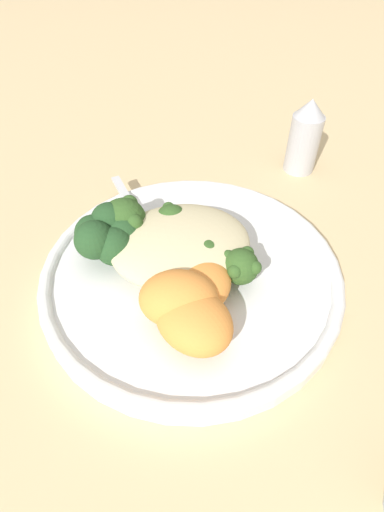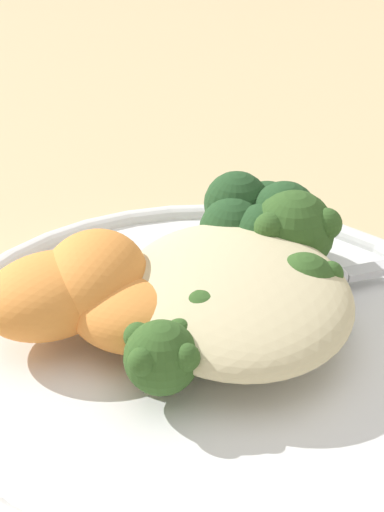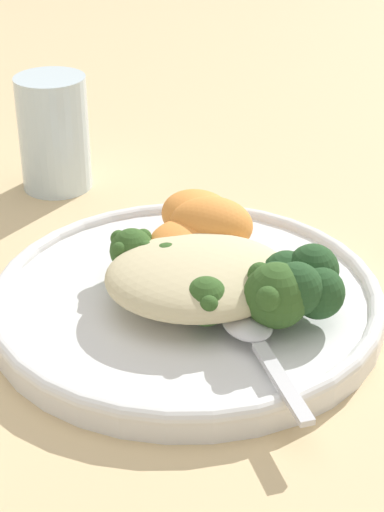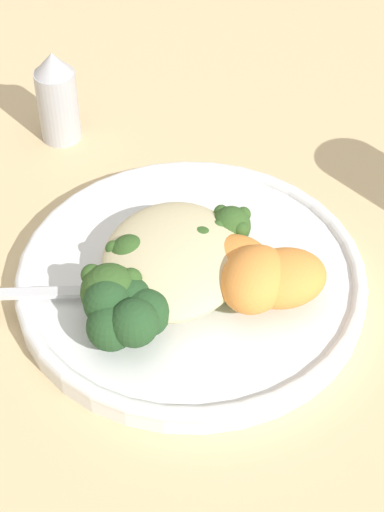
{
  "view_description": "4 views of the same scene",
  "coord_description": "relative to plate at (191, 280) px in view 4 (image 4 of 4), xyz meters",
  "views": [
    {
      "loc": [
        -0.06,
        -0.23,
        0.29
      ],
      "look_at": [
        0.0,
        0.0,
        0.03
      ],
      "focal_mm": 28.0,
      "sensor_mm": 36.0,
      "label": 1
    },
    {
      "loc": [
        0.32,
        -0.05,
        0.25
      ],
      "look_at": [
        -0.02,
        0.0,
        0.05
      ],
      "focal_mm": 60.0,
      "sensor_mm": 36.0,
      "label": 2
    },
    {
      "loc": [
        0.05,
        0.51,
        0.33
      ],
      "look_at": [
        -0.0,
        -0.0,
        0.04
      ],
      "focal_mm": 60.0,
      "sensor_mm": 36.0,
      "label": 3
    },
    {
      "loc": [
        -0.46,
        -0.06,
        0.5
      ],
      "look_at": [
        -0.01,
        0.0,
        0.04
      ],
      "focal_mm": 60.0,
      "sensor_mm": 36.0,
      "label": 4
    }
  ],
  "objects": [
    {
      "name": "sweet_potato_chunk_1",
      "position": [
        -0.02,
        -0.05,
        0.03
      ],
      "size": [
        0.07,
        0.06,
        0.04
      ],
      "primitive_type": "ellipsoid",
      "rotation": [
        0.0,
        0.0,
        2.87
      ],
      "color": "orange",
      "rests_on": "plate"
    },
    {
      "name": "sweet_potato_chunk_2",
      "position": [
        0.0,
        -0.04,
        0.02
      ],
      "size": [
        0.07,
        0.07,
        0.03
      ],
      "primitive_type": "ellipsoid",
      "rotation": [
        0.0,
        0.0,
        4.08
      ],
      "color": "orange",
      "rests_on": "plate"
    },
    {
      "name": "plate",
      "position": [
        0.0,
        0.0,
        0.0
      ],
      "size": [
        0.27,
        0.27,
        0.02
      ],
      "color": "white",
      "rests_on": "ground_plane"
    },
    {
      "name": "sweet_potato_chunk_0",
      "position": [
        -0.02,
        -0.07,
        0.03
      ],
      "size": [
        0.08,
        0.08,
        0.04
      ],
      "primitive_type": "ellipsoid",
      "rotation": [
        0.0,
        0.0,
        5.16
      ],
      "color": "orange",
      "rests_on": "plate"
    },
    {
      "name": "salt_shaker",
      "position": [
        0.18,
        0.15,
        0.03
      ],
      "size": [
        0.04,
        0.04,
        0.09
      ],
      "color": "#B2B2B7",
      "rests_on": "ground_plane"
    },
    {
      "name": "kale_tuft",
      "position": [
        -0.07,
        0.04,
        0.03
      ],
      "size": [
        0.06,
        0.06,
        0.04
      ],
      "color": "#234723",
      "rests_on": "plate"
    },
    {
      "name": "spoon",
      "position": [
        -0.03,
        0.07,
        0.01
      ],
      "size": [
        0.04,
        0.12,
        0.01
      ],
      "rotation": [
        0.0,
        0.0,
        1.75
      ],
      "color": "silver",
      "rests_on": "plate"
    },
    {
      "name": "broccoli_stalk_4",
      "position": [
        -0.05,
        0.04,
        0.03
      ],
      "size": [
        0.06,
        0.12,
        0.04
      ],
      "rotation": [
        0.0,
        0.0,
        1.86
      ],
      "color": "#8EB25B",
      "rests_on": "plate"
    },
    {
      "name": "ground_plane",
      "position": [
        0.0,
        -0.01,
        -0.01
      ],
      "size": [
        4.0,
        4.0,
        0.0
      ],
      "primitive_type": "plane",
      "color": "#D6B784"
    },
    {
      "name": "quinoa_mound",
      "position": [
        -0.01,
        0.01,
        0.03
      ],
      "size": [
        0.13,
        0.11,
        0.03
      ],
      "primitive_type": "ellipsoid",
      "color": "beige",
      "rests_on": "plate"
    },
    {
      "name": "broccoli_stalk_0",
      "position": [
        0.03,
        -0.03,
        0.02
      ],
      "size": [
        0.09,
        0.03,
        0.03
      ],
      "rotation": [
        0.0,
        0.0,
        0.09
      ],
      "color": "#8EB25B",
      "rests_on": "plate"
    },
    {
      "name": "broccoli_stalk_2",
      "position": [
        -0.0,
        0.0,
        0.02
      ],
      "size": [
        0.06,
        0.08,
        0.03
      ],
      "rotation": [
        0.0,
        0.0,
        1.0
      ],
      "color": "#8EB25B",
      "rests_on": "plate"
    },
    {
      "name": "broccoli_stalk_1",
      "position": [
        0.01,
        -0.01,
        0.02
      ],
      "size": [
        0.07,
        0.06,
        0.03
      ],
      "rotation": [
        0.0,
        0.0,
        0.59
      ],
      "color": "#8EB25B",
      "rests_on": "plate"
    },
    {
      "name": "broccoli_stalk_3",
      "position": [
        -0.01,
        0.03,
        0.02
      ],
      "size": [
        0.05,
        0.1,
        0.03
      ],
      "rotation": [
        0.0,
        0.0,
        1.34
      ],
      "color": "#8EB25B",
      "rests_on": "plate"
    }
  ]
}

